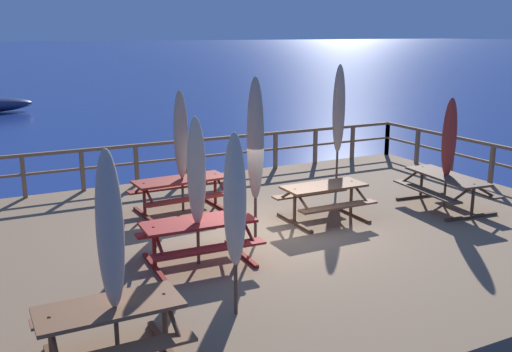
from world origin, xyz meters
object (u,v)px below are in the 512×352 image
at_px(patio_umbrella_short_front, 255,140).
at_px(picnic_table_back_right, 324,194).
at_px(picnic_table_mid_right, 181,187).
at_px(picnic_table_back_left, 110,321).
at_px(patio_umbrella_tall_mid_left, 449,138).
at_px(patio_umbrella_short_back, 110,231).
at_px(patio_umbrella_tall_back_left, 339,109).
at_px(patio_umbrella_tall_front, 196,172).
at_px(patio_umbrella_tall_mid_right, 181,135).
at_px(picnic_table_mid_left, 199,232).
at_px(patio_umbrella_short_mid, 235,201).
at_px(picnic_table_mid_centre, 446,184).

bearing_deg(patio_umbrella_short_front, picnic_table_back_right, 18.53).
relative_size(picnic_table_mid_right, picnic_table_back_left, 1.23).
bearing_deg(patio_umbrella_tall_mid_left, picnic_table_mid_right, 156.62).
distance_m(picnic_table_mid_right, patio_umbrella_short_front, 3.04).
distance_m(patio_umbrella_short_back, patio_umbrella_tall_back_left, 9.38).
bearing_deg(patio_umbrella_tall_front, picnic_table_mid_right, 75.48).
distance_m(patio_umbrella_tall_front, patio_umbrella_tall_back_left, 6.26).
height_order(patio_umbrella_tall_mid_left, patio_umbrella_tall_mid_right, patio_umbrella_tall_mid_right).
xyz_separation_m(patio_umbrella_tall_mid_left, patio_umbrella_tall_back_left, (-1.12, 2.75, 0.40)).
bearing_deg(picnic_table_mid_left, patio_umbrella_short_mid, -96.88).
bearing_deg(picnic_table_mid_right, patio_umbrella_tall_back_left, 4.26).
bearing_deg(patio_umbrella_short_mid, patio_umbrella_short_back, -163.87).
bearing_deg(patio_umbrella_short_back, patio_umbrella_tall_mid_right, 62.59).
xyz_separation_m(picnic_table_back_left, patio_umbrella_short_front, (3.44, 2.86, 1.47)).
bearing_deg(patio_umbrella_short_back, patio_umbrella_tall_front, 50.71).
bearing_deg(picnic_table_back_left, patio_umbrella_tall_front, 49.12).
relative_size(picnic_table_mid_centre, patio_umbrella_tall_mid_right, 0.82).
height_order(picnic_table_back_right, picnic_table_back_left, same).
bearing_deg(patio_umbrella_tall_mid_right, patio_umbrella_short_front, -79.16).
relative_size(picnic_table_mid_left, patio_umbrella_tall_front, 0.77).
bearing_deg(patio_umbrella_tall_front, patio_umbrella_tall_mid_left, 5.58).
height_order(picnic_table_back_left, patio_umbrella_tall_mid_right, patio_umbrella_tall_mid_right).
bearing_deg(patio_umbrella_tall_mid_left, patio_umbrella_tall_back_left, 112.17).
bearing_deg(patio_umbrella_tall_front, picnic_table_back_right, 18.33).
height_order(picnic_table_mid_right, patio_umbrella_short_back, patio_umbrella_short_back).
distance_m(picnic_table_mid_left, patio_umbrella_short_front, 1.99).
relative_size(patio_umbrella_tall_mid_left, patio_umbrella_short_front, 0.80).
height_order(patio_umbrella_tall_front, patio_umbrella_short_front, patio_umbrella_short_front).
bearing_deg(patio_umbrella_tall_mid_right, picnic_table_mid_left, -104.94).
bearing_deg(patio_umbrella_short_mid, patio_umbrella_tall_front, 84.03).
bearing_deg(picnic_table_mid_right, patio_umbrella_short_back, -117.08).
xyz_separation_m(patio_umbrella_short_back, patio_umbrella_short_front, (3.39, 2.94, 0.31)).
height_order(picnic_table_back_right, picnic_table_mid_right, same).
relative_size(patio_umbrella_short_mid, patio_umbrella_short_front, 0.84).
bearing_deg(patio_umbrella_tall_back_left, patio_umbrella_tall_mid_right, -175.95).
bearing_deg(patio_umbrella_short_back, patio_umbrella_tall_mid_left, 20.35).
xyz_separation_m(picnic_table_back_right, picnic_table_mid_centre, (3.00, -0.54, 0.01)).
bearing_deg(patio_umbrella_short_front, picnic_table_mid_left, -164.39).
relative_size(patio_umbrella_short_mid, patio_umbrella_tall_front, 1.02).
height_order(picnic_table_back_left, patio_umbrella_tall_back_left, patio_umbrella_tall_back_left).
xyz_separation_m(picnic_table_mid_left, picnic_table_mid_centre, (6.30, 0.49, 0.00)).
distance_m(picnic_table_back_right, patio_umbrella_tall_back_left, 3.31).
bearing_deg(patio_umbrella_short_back, picnic_table_mid_left, 50.97).
distance_m(picnic_table_back_left, patio_umbrella_tall_front, 3.40).
bearing_deg(picnic_table_mid_centre, patio_umbrella_tall_mid_left, 55.75).
distance_m(picnic_table_mid_left, picnic_table_mid_right, 3.06).
height_order(picnic_table_mid_left, patio_umbrella_tall_front, patio_umbrella_tall_front).
bearing_deg(patio_umbrella_short_mid, picnic_table_mid_centre, 21.16).
bearing_deg(patio_umbrella_short_mid, picnic_table_mid_left, 83.12).
relative_size(patio_umbrella_short_mid, patio_umbrella_tall_mid_right, 0.97).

